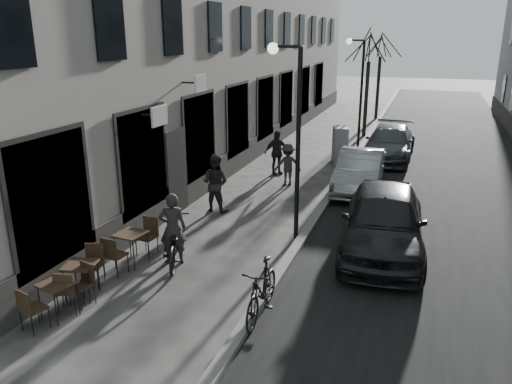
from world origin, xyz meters
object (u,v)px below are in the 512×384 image
Objects in this scene: bistro_set_b at (81,277)px; bistro_set_c at (132,245)px; bistro_set_a at (59,296)px; car_mid at (360,171)px; tree_near at (370,46)px; pedestrian_mid at (288,164)px; car_far at (390,143)px; utility_cabinet at (340,145)px; streetlamp_near at (292,122)px; pedestrian_near at (215,183)px; tree_far at (381,44)px; bicycle at (174,242)px; car_near at (384,220)px; pedestrian_far at (277,153)px; streetlamp_far at (358,81)px; moped at (262,290)px.

bistro_set_c is (0.13, 1.70, 0.03)m from bistro_set_b.
bistro_set_a is 0.36× the size of car_mid.
pedestrian_mid is (-1.46, -10.25, -3.89)m from tree_near.
tree_near is at bearing 110.14° from car_far.
utility_cabinet is 0.37× the size of car_mid.
streetlamp_near is 6.20m from bistro_set_b.
streetlamp_near is 2.82× the size of pedestrian_near.
car_mid is (1.10, -16.03, -3.97)m from tree_far.
bistro_set_c is at bearing 0.43° from bicycle.
pedestrian_near is 0.43× the size of car_mid.
car_near is 1.17× the size of car_mid.
pedestrian_mid is 0.32× the size of car_far.
pedestrian_near is (-2.83, -13.68, -3.76)m from tree_near.
pedestrian_far is 5.64m from car_far.
tree_far is at bearing 90.00° from tree_near.
streetlamp_far is 17.06m from bistro_set_b.
streetlamp_near is 0.89× the size of tree_far.
bicycle is at bearing -157.38° from car_near.
moped is (0.45, -19.00, -4.10)m from tree_near.
pedestrian_near is 1.05× the size of pedestrian_far.
tree_far is 26.08m from bistro_set_b.
streetlamp_far is at bearing 71.47° from utility_cabinet.
pedestrian_mid is 0.83× the size of moped.
utility_cabinet is at bearing 92.02° from bistro_set_a.
car_near is 5.24m from car_mid.
bistro_set_c reaches higher than bistro_set_a.
pedestrian_mid is 0.89× the size of pedestrian_far.
streetlamp_near reaches higher than pedestrian_mid.
car_far is at bearing -112.28° from pedestrian_near.
pedestrian_far is at bearing -110.21° from streetlamp_far.
utility_cabinet reaches higher than pedestrian_mid.
pedestrian_near reaches higher than bistro_set_a.
utility_cabinet is at bearing 91.05° from streetlamp_near.
tree_far is 3.16× the size of pedestrian_near.
tree_near reaches higher than streetlamp_near.
utility_cabinet is 9.11m from car_near.
streetlamp_near reaches higher than car_near.
car_near is (2.38, -15.10, -3.82)m from tree_near.
bistro_set_b is (-3.27, -4.52, -2.70)m from streetlamp_near.
bistro_set_a is at bearing 48.33° from bicycle.
streetlamp_far is at bearing 90.00° from streetlamp_near.
car_mid is at bearing -58.48° from pedestrian_far.
car_far is at bearing -81.12° from tree_far.
bistro_set_b is 0.32× the size of car_far.
car_far is at bearing -147.15° from pedestrian_mid.
streetlamp_far is 0.89× the size of tree_near.
bicycle is (-2.23, -2.42, -2.62)m from streetlamp_near.
bicycle is at bearing 29.95° from bistro_set_c.
pedestrian_far is at bearing -104.20° from tree_near.
pedestrian_far is 0.35× the size of car_far.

